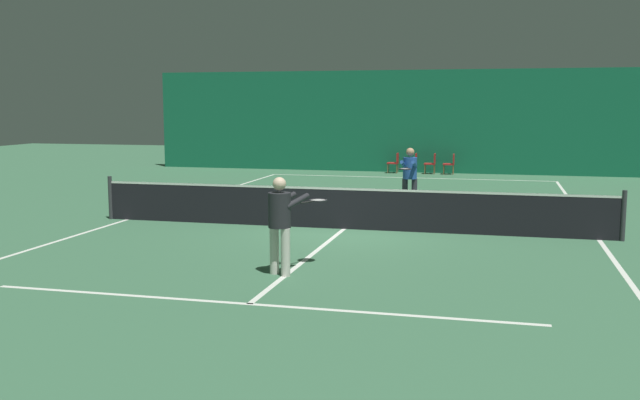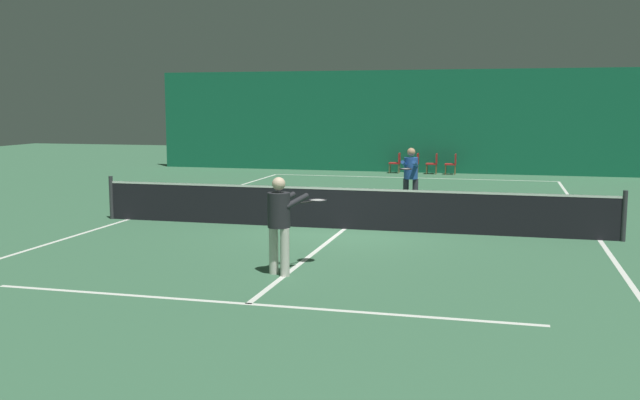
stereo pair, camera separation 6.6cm
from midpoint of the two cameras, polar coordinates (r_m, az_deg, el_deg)
ground_plane at (r=16.35m, az=2.09°, el=-2.33°), size 60.00×60.00×0.00m
backdrop_curtain at (r=30.17m, az=7.93°, el=6.24°), size 23.00×0.12×4.26m
court_line_baseline_far at (r=27.99m, az=7.31°, el=1.78°), size 11.00×0.10×0.00m
court_line_service_far at (r=22.57m, az=5.57°, el=0.41°), size 8.25×0.10×0.00m
court_line_service_near at (r=10.34m, az=-5.59°, el=-8.27°), size 8.25×0.10×0.00m
court_line_sideline_left at (r=18.31m, az=-14.98°, el=-1.51°), size 0.10×23.80×0.00m
court_line_sideline_right at (r=16.12m, az=21.59°, el=-3.01°), size 0.10×23.80×0.00m
court_line_centre at (r=16.35m, az=2.09°, el=-2.33°), size 0.10×12.80×0.00m
tennis_net at (r=16.27m, az=2.10°, el=-0.56°), size 12.00×0.10×1.07m
player_near at (r=11.85m, az=-3.00°, el=-1.45°), size 0.91×1.36×1.65m
player_far at (r=19.62m, az=7.36°, el=2.13°), size 0.42×1.35×1.66m
courtside_chair_0 at (r=29.81m, az=6.19°, el=3.08°), size 0.44×0.44×0.84m
courtside_chair_1 at (r=29.71m, az=7.66°, el=3.04°), size 0.44×0.44×0.84m
courtside_chair_2 at (r=29.63m, az=9.13°, el=3.00°), size 0.44×0.44×0.84m
courtside_chair_3 at (r=29.57m, az=10.61°, el=2.96°), size 0.44×0.44×0.84m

